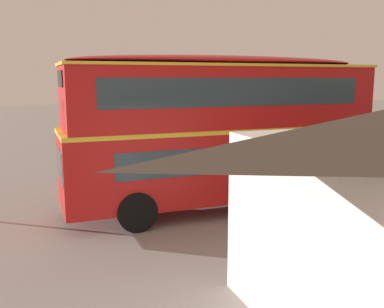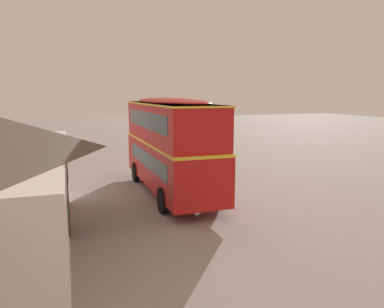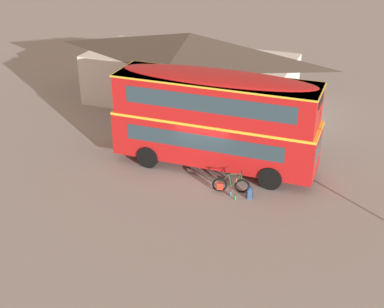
{
  "view_description": "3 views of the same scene",
  "coord_description": "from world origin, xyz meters",
  "px_view_note": "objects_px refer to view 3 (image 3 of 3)",
  "views": [
    {
      "loc": [
        6.34,
        12.75,
        4.11
      ],
      "look_at": [
        0.43,
        -1.35,
        1.44
      ],
      "focal_mm": 40.73,
      "sensor_mm": 36.0,
      "label": 1
    },
    {
      "loc": [
        -17.47,
        6.27,
        4.99
      ],
      "look_at": [
        1.71,
        -1.07,
        1.67
      ],
      "focal_mm": 35.14,
      "sensor_mm": 36.0,
      "label": 2
    },
    {
      "loc": [
        6.62,
        -21.75,
        12.33
      ],
      "look_at": [
        -0.41,
        -0.85,
        1.29
      ],
      "focal_mm": 49.85,
      "sensor_mm": 36.0,
      "label": 3
    }
  ],
  "objects_px": {
    "double_decker_bus": "(216,117)",
    "touring_bicycle": "(230,185)",
    "water_bottle_blue_sports": "(231,193)",
    "backpack_on_ground": "(250,192)",
    "water_bottle_green_metal": "(235,197)"
  },
  "relations": [
    {
      "from": "touring_bicycle",
      "to": "water_bottle_blue_sports",
      "type": "relative_size",
      "value": 6.94
    },
    {
      "from": "backpack_on_ground",
      "to": "water_bottle_blue_sports",
      "type": "height_order",
      "value": "backpack_on_ground"
    },
    {
      "from": "backpack_on_ground",
      "to": "water_bottle_blue_sports",
      "type": "distance_m",
      "value": 0.87
    },
    {
      "from": "touring_bicycle",
      "to": "backpack_on_ground",
      "type": "distance_m",
      "value": 1.0
    },
    {
      "from": "double_decker_bus",
      "to": "touring_bicycle",
      "type": "xyz_separation_m",
      "value": [
        1.34,
        -2.18,
        -2.27
      ]
    },
    {
      "from": "double_decker_bus",
      "to": "backpack_on_ground",
      "type": "distance_m",
      "value": 4.07
    },
    {
      "from": "backpack_on_ground",
      "to": "water_bottle_green_metal",
      "type": "height_order",
      "value": "backpack_on_ground"
    },
    {
      "from": "backpack_on_ground",
      "to": "water_bottle_blue_sports",
      "type": "xyz_separation_m",
      "value": [
        -0.85,
        -0.08,
        -0.16
      ]
    },
    {
      "from": "double_decker_bus",
      "to": "backpack_on_ground",
      "type": "relative_size",
      "value": 18.53
    },
    {
      "from": "touring_bicycle",
      "to": "backpack_on_ground",
      "type": "height_order",
      "value": "touring_bicycle"
    },
    {
      "from": "water_bottle_blue_sports",
      "to": "double_decker_bus",
      "type": "bearing_deg",
      "value": 120.95
    },
    {
      "from": "touring_bicycle",
      "to": "water_bottle_green_metal",
      "type": "relative_size",
      "value": 6.47
    },
    {
      "from": "backpack_on_ground",
      "to": "water_bottle_green_metal",
      "type": "bearing_deg",
      "value": -145.84
    },
    {
      "from": "double_decker_bus",
      "to": "water_bottle_blue_sports",
      "type": "xyz_separation_m",
      "value": [
        1.47,
        -2.44,
        -2.53
      ]
    },
    {
      "from": "backpack_on_ground",
      "to": "water_bottle_green_metal",
      "type": "relative_size",
      "value": 2.08
    }
  ]
}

